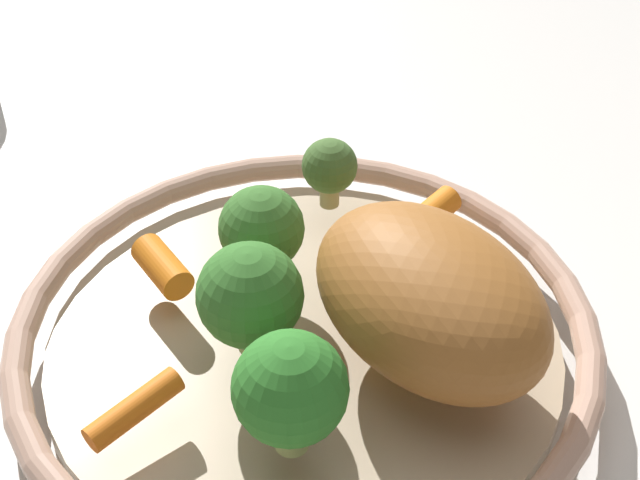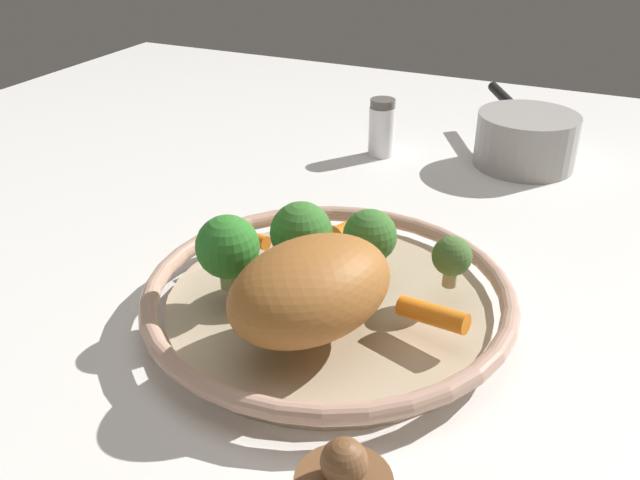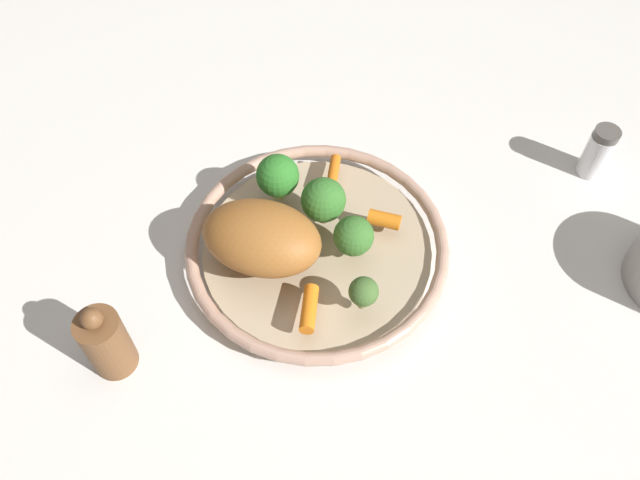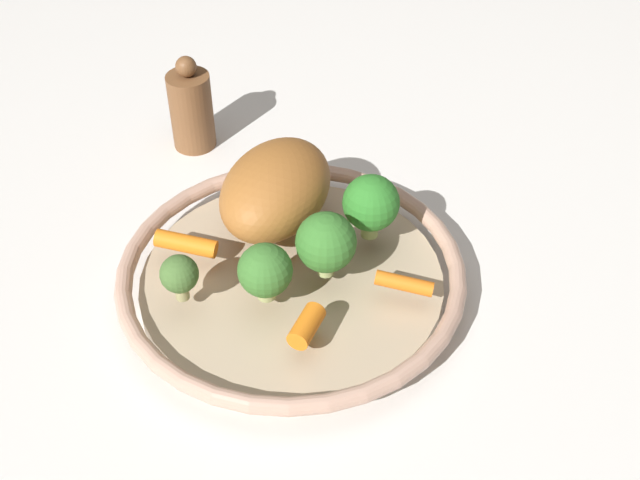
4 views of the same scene
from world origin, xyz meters
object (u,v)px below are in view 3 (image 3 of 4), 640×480
at_px(baby_carrot_right, 334,171).
at_px(broccoli_floret_mid, 354,236).
at_px(baby_carrot_left, 384,220).
at_px(roast_chicken_piece, 262,238).
at_px(baby_carrot_back, 309,309).
at_px(broccoli_floret_small, 278,176).
at_px(pepper_mill, 106,342).
at_px(salt_shaker, 598,152).
at_px(broccoli_floret_large, 323,200).
at_px(serving_bowl, 317,247).
at_px(broccoli_floret_edge, 364,292).

relative_size(baby_carrot_right, broccoli_floret_mid, 0.93).
relative_size(baby_carrot_left, broccoli_floret_mid, 0.71).
distance_m(roast_chicken_piece, baby_carrot_back, 0.11).
relative_size(broccoli_floret_small, pepper_mill, 0.58).
distance_m(broccoli_floret_small, broccoli_floret_mid, 0.14).
bearing_deg(pepper_mill, roast_chicken_piece, 119.88).
xyz_separation_m(baby_carrot_right, baby_carrot_left, (0.09, 0.06, 0.00)).
distance_m(baby_carrot_back, broccoli_floret_mid, 0.11).
height_order(baby_carrot_left, salt_shaker, salt_shaker).
bearing_deg(broccoli_floret_mid, broccoli_floret_large, -151.22).
relative_size(serving_bowl, broccoli_floret_large, 5.01).
height_order(broccoli_floret_large, pepper_mill, pepper_mill).
relative_size(serving_bowl, pepper_mill, 2.85).
height_order(serving_bowl, broccoli_floret_small, broccoli_floret_small).
bearing_deg(baby_carrot_left, broccoli_floret_edge, -21.94).
bearing_deg(salt_shaker, baby_carrot_right, -90.93).
distance_m(baby_carrot_back, salt_shaker, 0.49).
distance_m(broccoli_floret_small, broccoli_floret_large, 0.07).
xyz_separation_m(serving_bowl, baby_carrot_left, (-0.02, 0.09, 0.03)).
xyz_separation_m(broccoli_floret_small, broccoli_floret_edge, (0.19, 0.09, -0.01)).
bearing_deg(broccoli_floret_large, baby_carrot_right, 162.45).
bearing_deg(roast_chicken_piece, serving_bowl, 102.50).
bearing_deg(broccoli_floret_mid, pepper_mill, -71.49).
height_order(broccoli_floret_small, broccoli_floret_mid, broccoli_floret_small).
xyz_separation_m(baby_carrot_back, pepper_mill, (0.02, -0.24, 0.01)).
distance_m(broccoli_floret_large, broccoli_floret_edge, 0.14).
height_order(serving_bowl, roast_chicken_piece, roast_chicken_piece).
bearing_deg(baby_carrot_right, broccoli_floret_small, -70.31).
height_order(baby_carrot_left, broccoli_floret_edge, broccoli_floret_edge).
height_order(baby_carrot_back, broccoli_floret_edge, broccoli_floret_edge).
relative_size(baby_carrot_back, broccoli_floret_large, 0.89).
xyz_separation_m(baby_carrot_back, salt_shaker, (-0.21, 0.45, -0.00)).
bearing_deg(pepper_mill, broccoli_floret_small, 133.28).
height_order(baby_carrot_back, broccoli_floret_mid, broccoli_floret_mid).
xyz_separation_m(roast_chicken_piece, broccoli_floret_small, (-0.10, 0.03, 0.00)).
relative_size(roast_chicken_piece, broccoli_floret_small, 2.13).
distance_m(serving_bowl, pepper_mill, 0.29).
xyz_separation_m(serving_bowl, baby_carrot_back, (0.11, -0.02, 0.03)).
distance_m(serving_bowl, baby_carrot_back, 0.11).
height_order(baby_carrot_right, salt_shaker, salt_shaker).
distance_m(baby_carrot_left, broccoli_floret_small, 0.15).
bearing_deg(broccoli_floret_small, broccoli_floret_mid, 40.11).
bearing_deg(salt_shaker, baby_carrot_back, -64.75).
bearing_deg(baby_carrot_back, broccoli_floret_large, 166.24).
relative_size(baby_carrot_back, salt_shaker, 0.73).
relative_size(serving_bowl, baby_carrot_right, 6.24).
xyz_separation_m(baby_carrot_left, broccoli_floret_mid, (0.04, -0.05, 0.02)).
height_order(roast_chicken_piece, salt_shaker, roast_chicken_piece).
relative_size(baby_carrot_back, pepper_mill, 0.51).
height_order(baby_carrot_back, baby_carrot_right, baby_carrot_back).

